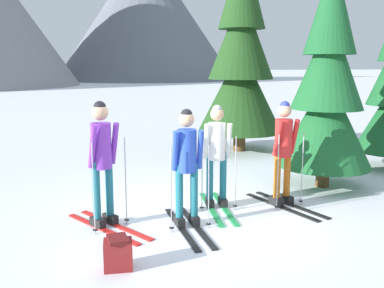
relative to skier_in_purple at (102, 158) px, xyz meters
name	(u,v)px	position (x,y,z in m)	size (l,w,h in m)	color
ground_plane	(192,216)	(1.32, -0.05, -1.00)	(400.00, 400.00, 0.00)	white
skier_in_purple	(102,158)	(0.00, 0.00, 0.00)	(1.01, 1.62, 1.80)	red
skier_in_blue	(187,163)	(1.12, -0.40, -0.08)	(0.61, 1.70, 1.70)	black
skier_in_white	(217,153)	(1.85, 0.24, -0.09)	(0.62, 1.71, 1.67)	green
skier_in_red	(284,149)	(2.92, -0.01, -0.06)	(0.66, 1.67, 1.72)	black
pine_tree_near	(241,58)	(4.28, 4.45, 1.49)	(2.25, 2.25, 5.44)	#51381E
pine_tree_far	(327,86)	(4.24, 0.71, 0.91)	(1.73, 1.73, 4.19)	#51381E
backpack_on_snow_front	(118,253)	(-0.05, -1.41, -0.82)	(0.36, 0.29, 0.38)	maroon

